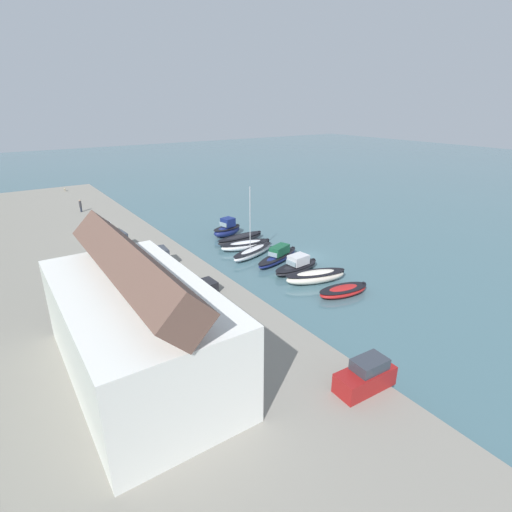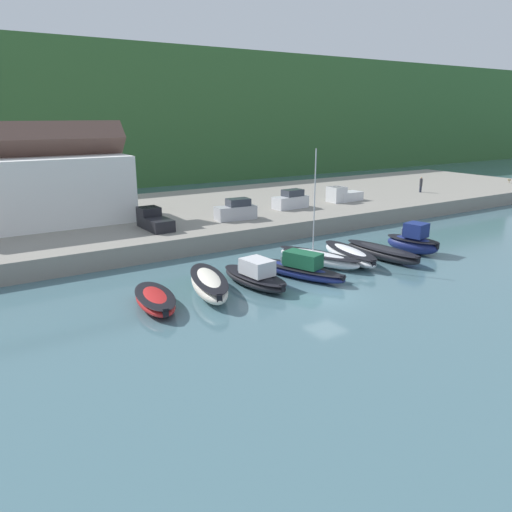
% 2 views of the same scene
% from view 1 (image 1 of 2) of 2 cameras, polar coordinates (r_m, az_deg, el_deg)
% --- Properties ---
extents(ground_plane, '(320.00, 320.00, 0.00)m').
position_cam_1_polar(ground_plane, '(54.64, 7.49, -0.09)').
color(ground_plane, '#476B75').
extents(quay_promenade, '(121.78, 26.90, 1.72)m').
position_cam_1_polar(quay_promenade, '(42.68, -22.03, -6.65)').
color(quay_promenade, gray).
rests_on(quay_promenade, ground_plane).
extents(harbor_clubhouse, '(17.75, 8.84, 9.94)m').
position_cam_1_polar(harbor_clubhouse, '(28.64, -16.68, -9.57)').
color(harbor_clubhouse, white).
rests_on(harbor_clubhouse, quay_promenade).
extents(moored_boat_0, '(3.23, 6.29, 0.97)m').
position_cam_1_polar(moored_boat_0, '(44.42, 12.35, -4.87)').
color(moored_boat_0, red).
rests_on(moored_boat_0, ground_plane).
extents(moored_boat_1, '(4.27, 7.76, 1.44)m').
position_cam_1_polar(moored_boat_1, '(46.76, 8.51, -2.91)').
color(moored_boat_1, white).
rests_on(moored_boat_1, ground_plane).
extents(moored_boat_2, '(3.09, 6.88, 2.10)m').
position_cam_1_polar(moored_boat_2, '(49.44, 5.83, -1.43)').
color(moored_boat_2, black).
rests_on(moored_boat_2, ground_plane).
extents(moored_boat_3, '(4.72, 8.52, 2.07)m').
position_cam_1_polar(moored_boat_3, '(52.40, 3.17, -0.03)').
color(moored_boat_3, navy).
rests_on(moored_boat_3, ground_plane).
extents(moored_boat_4, '(4.28, 8.06, 9.63)m').
position_cam_1_polar(moored_boat_4, '(54.03, -0.46, 0.58)').
color(moored_boat_4, silver).
rests_on(moored_boat_4, ground_plane).
extents(moored_boat_5, '(3.49, 7.72, 1.22)m').
position_cam_1_polar(moored_boat_5, '(56.64, -1.48, 1.57)').
color(moored_boat_5, white).
rests_on(moored_boat_5, ground_plane).
extents(moored_boat_6, '(2.65, 8.01, 1.15)m').
position_cam_1_polar(moored_boat_6, '(59.49, -2.29, 2.50)').
color(moored_boat_6, black).
rests_on(moored_boat_6, ground_plane).
extents(moored_boat_7, '(3.35, 5.43, 2.82)m').
position_cam_1_polar(moored_boat_7, '(62.55, -4.15, 3.82)').
color(moored_boat_7, navy).
rests_on(moored_boat_7, ground_plane).
extents(parked_car_0, '(1.97, 4.27, 2.16)m').
position_cam_1_polar(parked_car_0, '(28.63, 15.40, -16.23)').
color(parked_car_0, maroon).
rests_on(parked_car_0, quay_promenade).
extents(parked_car_1, '(4.34, 2.16, 2.16)m').
position_cam_1_polar(parked_car_1, '(47.48, -13.35, -0.43)').
color(parked_car_1, '#B7B7BC').
rests_on(parked_car_1, quay_promenade).
extents(parked_car_3, '(4.30, 2.06, 2.16)m').
position_cam_1_polar(parked_car_3, '(54.66, -18.76, 1.88)').
color(parked_car_3, silver).
rests_on(parked_car_3, quay_promenade).
extents(pickup_truck_0, '(4.80, 2.14, 1.90)m').
position_cam_1_polar(pickup_truck_0, '(62.30, -21.24, 3.77)').
color(pickup_truck_0, silver).
rests_on(pickup_truck_0, quay_promenade).
extents(pickup_truck_1, '(2.12, 4.79, 1.90)m').
position_cam_1_polar(pickup_truck_1, '(39.78, -9.54, -4.64)').
color(pickup_truck_1, black).
rests_on(pickup_truck_1, quay_promenade).
extents(person_on_quay, '(0.40, 0.40, 2.14)m').
position_cam_1_polar(person_on_quay, '(75.99, -23.78, 6.59)').
color(person_on_quay, '#232838').
rests_on(person_on_quay, quay_promenade).
extents(dog_on_quay, '(0.88, 0.37, 0.68)m').
position_cam_1_polar(dog_on_quay, '(95.61, -25.65, 8.60)').
color(dog_on_quay, tan).
rests_on(dog_on_quay, quay_promenade).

